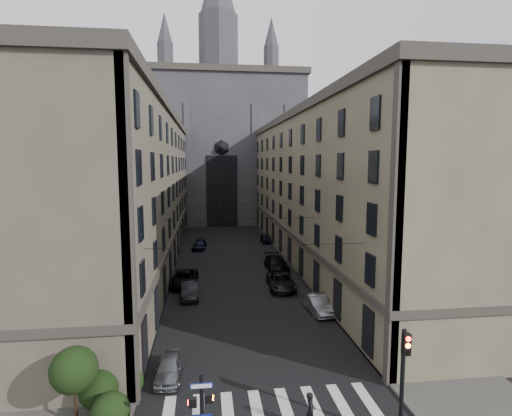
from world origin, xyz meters
name	(u,v)px	position (x,y,z in m)	size (l,w,h in m)	color
sidewalk_left	(148,263)	(-10.50, 36.00, 0.07)	(7.00, 80.00, 0.15)	#383533
sidewalk_right	(311,258)	(10.50, 36.00, 0.07)	(7.00, 80.00, 0.15)	#383533
zebra_crossing	(271,406)	(0.00, 5.00, 0.01)	(11.00, 3.20, 0.01)	beige
building_left	(121,190)	(-13.44, 36.00, 9.34)	(13.60, 60.60, 18.85)	#4D473B
building_right	(334,188)	(13.44, 36.00, 9.34)	(13.60, 60.60, 18.85)	brown
gothic_tower	(219,139)	(0.00, 74.96, 17.80)	(35.00, 23.00, 58.00)	#2D2D33
pedestrian_signal_left	(202,412)	(-3.51, 1.50, 2.32)	(1.02, 0.38, 4.00)	black
traffic_light_right	(404,370)	(5.60, 1.92, 3.29)	(0.34, 0.50, 5.20)	black
shrub_cluster	(95,386)	(-8.72, 5.01, 1.80)	(3.90, 4.40, 3.90)	black
tram_wires	(231,206)	(0.00, 35.63, 7.25)	(14.00, 60.00, 0.43)	black
car_left_near	(169,368)	(-5.50, 8.52, 0.64)	(1.52, 3.78, 1.29)	slate
car_left_midnear	(190,290)	(-4.82, 22.68, 0.74)	(1.57, 4.51, 1.49)	black
car_left_midfar	(184,278)	(-5.55, 26.51, 0.74)	(2.47, 5.36, 1.49)	black
car_left_far	(200,245)	(-4.20, 43.86, 0.64)	(1.80, 4.43, 1.29)	black
car_right_near	(317,304)	(6.09, 17.53, 0.73)	(1.56, 4.46, 1.47)	slate
car_right_midnear	(281,281)	(4.20, 24.16, 0.77)	(2.54, 5.51, 1.53)	black
car_right_midfar	(277,264)	(4.96, 30.87, 0.82)	(2.30, 5.66, 1.64)	black
car_right_far	(266,239)	(6.20, 47.22, 0.64)	(1.52, 3.77, 1.29)	black
pedestrian	(311,411)	(1.59, 3.00, 0.93)	(0.68, 0.45, 1.86)	black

